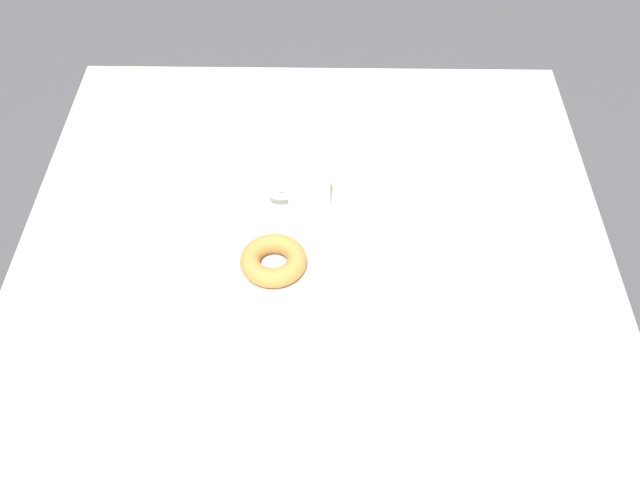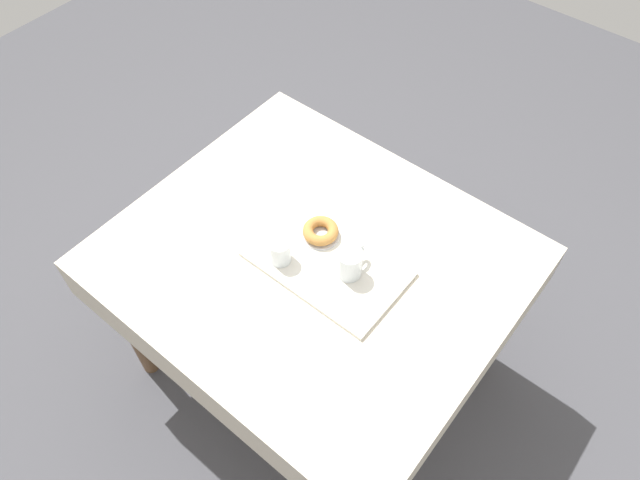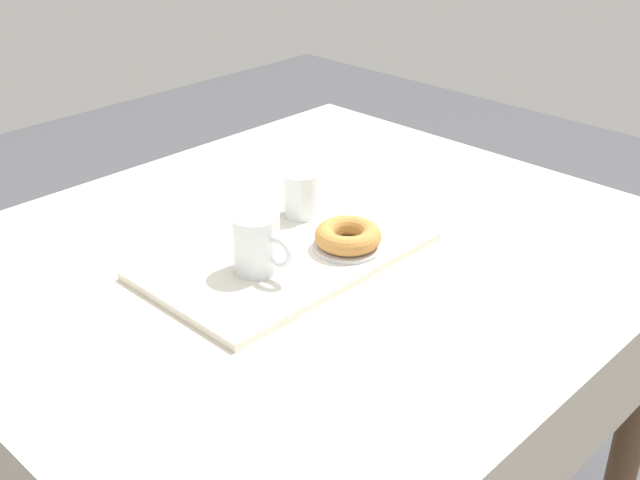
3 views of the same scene
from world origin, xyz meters
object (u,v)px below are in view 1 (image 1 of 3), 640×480
Objects in this scene: dining_table at (314,301)px; sugar_donut_left at (273,261)px; donut_plate_left at (274,269)px; serving_tray at (316,239)px; water_glass_near at (362,273)px; tea_mug_left at (308,189)px.

sugar_donut_left is at bearing 109.94° from dining_table.
donut_plate_left reaches higher than dining_table.
donut_plate_left is (-0.08, 0.07, 0.01)m from serving_tray.
water_glass_near is 0.15m from sugar_donut_left.
donut_plate_left is 0.02m from sugar_donut_left.
serving_tray is at bearing -2.92° from dining_table.
dining_table is 0.20m from tea_mug_left.
tea_mug_left is 0.17m from donut_plate_left.
dining_table is 0.18m from water_glass_near.
serving_tray is at bearing -40.89° from donut_plate_left.
water_glass_near is at bearing -104.13° from donut_plate_left.
dining_table is 0.13m from donut_plate_left.
sugar_donut_left is (0.00, 0.00, 0.02)m from donut_plate_left.
water_glass_near reaches higher than sugar_donut_left.
tea_mug_left is 0.98× the size of donut_plate_left.
tea_mug_left reaches higher than sugar_donut_left.
donut_plate_left reaches higher than serving_tray.
donut_plate_left is at bearing 139.11° from serving_tray.
dining_table is 0.12m from serving_tray.
serving_tray is 5.69× the size of water_glass_near.
tea_mug_left reaches higher than donut_plate_left.
serving_tray is (0.06, -0.00, 0.10)m from dining_table.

